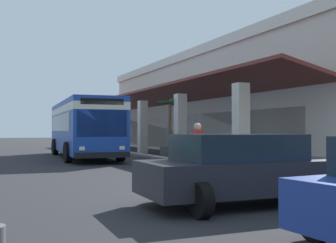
% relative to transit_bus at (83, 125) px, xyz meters
% --- Properties ---
extents(ground, '(120.00, 120.00, 0.00)m').
position_rel_transit_bus_xyz_m(ground, '(-3.91, 8.79, -1.85)').
color(ground, '#262628').
extents(curb_strip, '(35.25, 0.50, 0.12)m').
position_rel_transit_bus_xyz_m(curb_strip, '(-2.85, 3.52, -1.79)').
color(curb_strip, '#9E998E').
rests_on(curb_strip, ground).
extents(plaza_building, '(29.67, 14.63, 7.00)m').
position_rel_transit_bus_xyz_m(plaza_building, '(-2.85, 13.15, 1.65)').
color(plaza_building, beige).
rests_on(plaza_building, ground).
extents(transit_bus, '(11.35, 3.33, 3.34)m').
position_rel_transit_bus_xyz_m(transit_bus, '(0.00, 0.00, 0.00)').
color(transit_bus, '#193D9E').
rests_on(transit_bus, ground).
extents(parked_sedan_charcoal, '(2.53, 4.45, 1.47)m').
position_rel_transit_bus_xyz_m(parked_sedan_charcoal, '(16.41, -0.29, -1.10)').
color(parked_sedan_charcoal, '#232328').
rests_on(parked_sedan_charcoal, ground).
extents(pedestrian, '(0.69, 0.34, 1.78)m').
position_rel_transit_bus_xyz_m(pedestrian, '(11.98, 0.97, -0.84)').
color(pedestrian, navy).
rests_on(pedestrian, ground).
extents(potted_palm, '(1.97, 1.79, 3.28)m').
position_rel_transit_bus_xyz_m(potted_palm, '(2.12, 4.43, -1.01)').
color(potted_palm, '#4C4742').
rests_on(potted_palm, ground).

